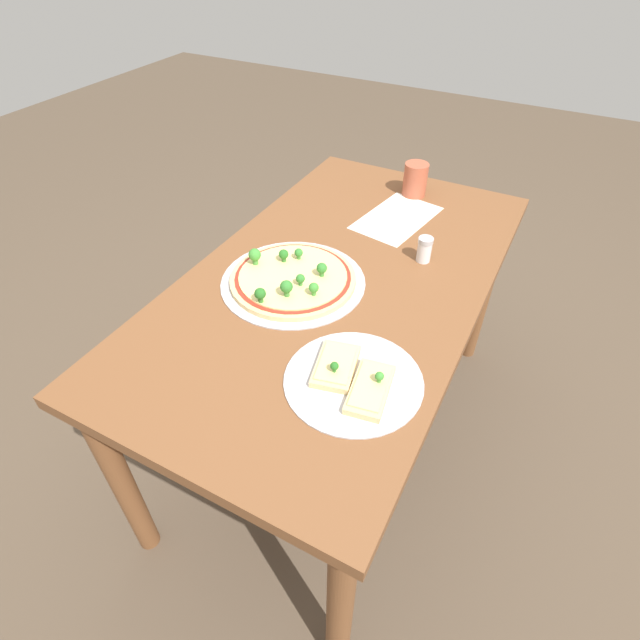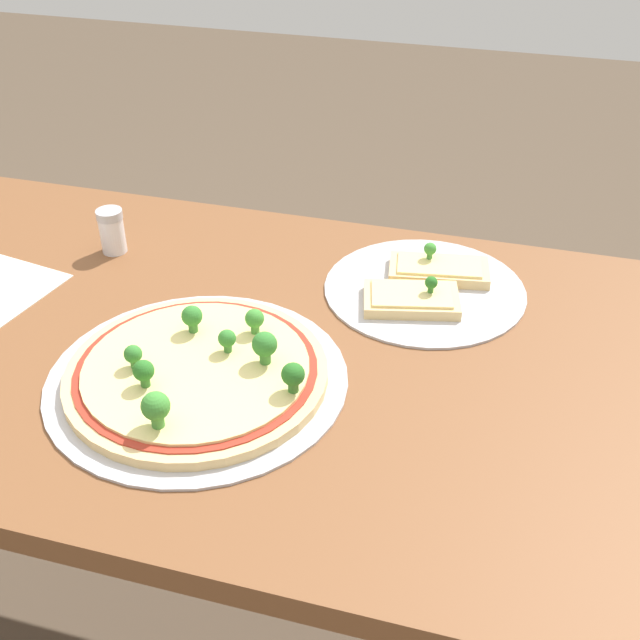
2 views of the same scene
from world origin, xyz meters
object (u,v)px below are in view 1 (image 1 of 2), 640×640
object	(u,v)px
drinking_cup	(415,180)
condiment_shaker	(424,249)
dining_table	(339,300)
pizza_tray_whole	(293,278)
pizza_tray_slice	(353,378)

from	to	relation	value
drinking_cup	condiment_shaker	distance (m)	0.40
dining_table	pizza_tray_whole	distance (m)	0.17
dining_table	pizza_tray_slice	bearing A→B (deg)	-149.77
pizza_tray_whole	condiment_shaker	world-z (taller)	condiment_shaker
dining_table	condiment_shaker	bearing A→B (deg)	-45.79
pizza_tray_whole	condiment_shaker	bearing A→B (deg)	-46.32
pizza_tray_whole	drinking_cup	xyz separation A→B (m)	(0.63, -0.12, 0.04)
drinking_cup	dining_table	bearing A→B (deg)	178.06
pizza_tray_slice	pizza_tray_whole	bearing A→B (deg)	50.11
condiment_shaker	drinking_cup	bearing A→B (deg)	23.66
dining_table	drinking_cup	xyz separation A→B (m)	(0.54, -0.02, 0.15)
condiment_shaker	dining_table	bearing A→B (deg)	134.21
drinking_cup	pizza_tray_slice	bearing A→B (deg)	-168.54
pizza_tray_slice	drinking_cup	xyz separation A→B (m)	(0.87, 0.18, 0.05)
dining_table	drinking_cup	world-z (taller)	drinking_cup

